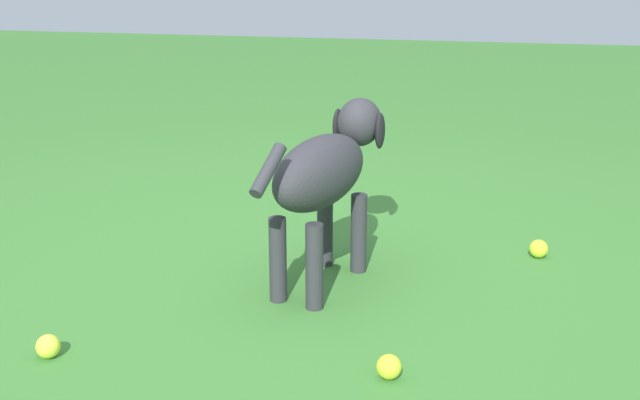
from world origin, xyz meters
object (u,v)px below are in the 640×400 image
at_px(tennis_ball_1, 48,346).
at_px(tennis_ball_2, 389,367).
at_px(tennis_ball_0, 539,249).
at_px(dog, 327,171).

height_order(tennis_ball_1, tennis_ball_2, same).
xyz_separation_m(tennis_ball_1, tennis_ball_2, (-0.08, 0.92, 0.00)).
height_order(tennis_ball_0, tennis_ball_1, same).
bearing_deg(dog, tennis_ball_2, -139.80).
bearing_deg(tennis_ball_0, dog, -63.40).
xyz_separation_m(tennis_ball_0, tennis_ball_2, (0.95, -0.42, 0.00)).
bearing_deg(tennis_ball_2, tennis_ball_1, -85.07).
distance_m(dog, tennis_ball_0, 0.86).
relative_size(tennis_ball_0, tennis_ball_1, 1.00).
distance_m(tennis_ball_0, tennis_ball_1, 1.69).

